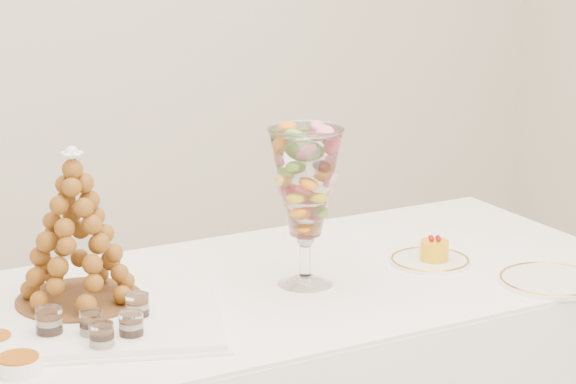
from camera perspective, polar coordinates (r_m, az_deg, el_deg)
lace_tray at (r=2.51m, az=-10.68°, el=-6.22°), size 0.74×0.64×0.02m
macaron_vase at (r=2.62m, az=0.90°, el=0.39°), size 0.17×0.17×0.38m
cake_plate at (r=2.86m, az=7.22°, el=-3.50°), size 0.20×0.20×0.01m
spare_plate at (r=2.77m, az=13.20°, el=-4.42°), size 0.25×0.25×0.01m
verrine_a at (r=2.39m, az=-12.03°, el=-6.64°), size 0.06×0.06×0.07m
verrine_b at (r=2.37m, az=-9.94°, el=-6.78°), size 0.06×0.06×0.07m
verrine_c at (r=2.46m, az=-7.65°, el=-5.93°), size 0.06×0.06×0.07m
verrine_d at (r=2.31m, az=-9.44°, el=-7.39°), size 0.05×0.05×0.07m
verrine_e at (r=2.36m, az=-7.97°, el=-6.87°), size 0.06×0.06×0.07m
ramekin_front at (r=2.28m, az=-13.54°, el=-8.54°), size 0.09×0.09×0.03m
croquembouche at (r=2.51m, az=-10.74°, el=-1.76°), size 0.28×0.28×0.35m
mousse_cake at (r=2.85m, az=7.44°, el=-2.93°), size 0.07×0.07×0.06m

